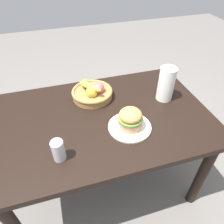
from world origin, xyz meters
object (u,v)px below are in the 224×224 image
Objects in this scene: soda_can at (58,150)px; fruit_basket at (92,92)px; plate at (130,127)px; sandwich at (130,118)px; paper_towel_roll at (166,84)px.

fruit_basket reaches higher than soda_can.
plate is at bearing 14.00° from soda_can.
plate is 0.40m from fruit_basket.
sandwich is (-0.00, -0.00, 0.07)m from plate.
plate is 0.07m from sandwich.
soda_can is at bearing -166.00° from sandwich.
sandwich and fruit_basket have the same top height.
plate is 0.45m from soda_can.
sandwich is at bearing 14.00° from soda_can.
sandwich is 0.51× the size of fruit_basket.
soda_can is (-0.43, -0.11, 0.06)m from plate.
paper_towel_roll reaches higher than fruit_basket.
fruit_basket is (-0.15, 0.37, 0.04)m from plate.
paper_towel_roll is at bearing 31.95° from plate.
fruit_basket is 0.51m from paper_towel_roll.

